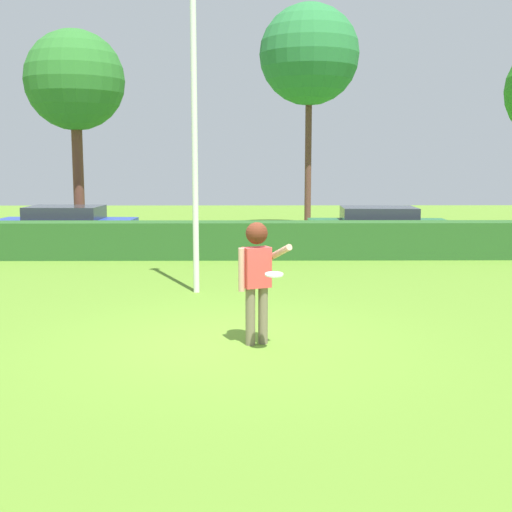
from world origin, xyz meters
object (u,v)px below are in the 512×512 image
(frisbee, at_px, (274,274))
(birch_tree, at_px, (75,82))
(parked_car_green, at_px, (378,226))
(parked_car_blue, at_px, (65,224))
(person, at_px, (257,268))
(willow_tree, at_px, (309,55))
(lamppost, at_px, (194,102))

(frisbee, distance_m, birch_tree, 15.54)
(parked_car_green, height_order, birch_tree, birch_tree)
(parked_car_blue, bearing_deg, birch_tree, 91.54)
(person, relative_size, birch_tree, 0.26)
(parked_car_blue, xyz_separation_m, willow_tree, (7.88, 4.76, 5.78))
(lamppost, bearing_deg, parked_car_blue, 122.30)
(lamppost, height_order, birch_tree, lamppost)
(frisbee, bearing_deg, lamppost, 107.50)
(parked_car_blue, bearing_deg, parked_car_green, -2.87)
(frisbee, height_order, lamppost, lamppost)
(lamppost, bearing_deg, birch_tree, 116.63)
(parked_car_green, bearing_deg, willow_tree, 107.85)
(person, xyz_separation_m, willow_tree, (2.11, 15.91, 5.35))
(parked_car_green, relative_size, birch_tree, 0.62)
(lamppost, distance_m, willow_tree, 12.76)
(lamppost, bearing_deg, parked_car_green, 53.79)
(birch_tree, bearing_deg, frisbee, -66.20)
(lamppost, xyz_separation_m, parked_car_green, (4.97, 6.79, -3.08))
(parked_car_green, relative_size, willow_tree, 0.51)
(parked_car_blue, distance_m, parked_car_green, 9.58)
(person, distance_m, parked_car_blue, 12.57)
(lamppost, relative_size, parked_car_green, 1.62)
(person, distance_m, lamppost, 4.85)
(person, relative_size, lamppost, 0.26)
(person, bearing_deg, parked_car_blue, 117.37)
(parked_car_blue, distance_m, willow_tree, 10.87)
(parked_car_blue, relative_size, willow_tree, 0.51)
(frisbee, relative_size, parked_car_blue, 0.06)
(person, height_order, parked_car_blue, person)
(person, height_order, birch_tree, birch_tree)
(person, bearing_deg, lamppost, 106.88)
(person, height_order, parked_car_green, person)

